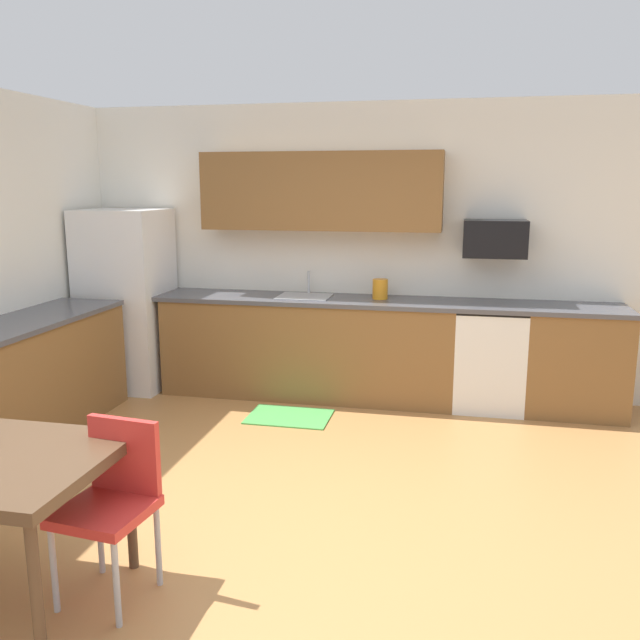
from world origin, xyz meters
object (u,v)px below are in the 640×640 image
chair_near_table (113,494)px  kettle (380,290)px  oven_range (489,357)px  microwave (495,239)px  refrigerator (127,300)px

chair_near_table → kettle: bearing=75.1°
oven_range → kettle: bearing=177.1°
microwave → kettle: size_ratio=2.70×
microwave → kettle: 1.10m
oven_range → refrigerator: bearing=-178.7°
oven_range → kettle: kettle is taller
oven_range → kettle: size_ratio=4.55×
refrigerator → oven_range: 3.46m
kettle → oven_range: bearing=-2.9°
microwave → kettle: (-0.99, -0.05, -0.48)m
oven_range → microwave: (-0.00, 0.10, 1.04)m
chair_near_table → kettle: size_ratio=4.25×
refrigerator → microwave: bearing=3.0°
oven_range → microwave: bearing=90.0°
refrigerator → oven_range: refrigerator is taller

